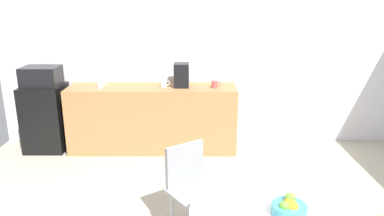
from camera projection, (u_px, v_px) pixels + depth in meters
wall_back at (208, 54)px, 5.21m from camera, size 6.00×0.10×2.60m
counter_block at (152, 118)px, 5.11m from camera, size 2.29×0.60×0.90m
mini_fridge at (45, 118)px, 5.11m from camera, size 0.54×0.54×0.91m
microwave at (40, 76)px, 4.94m from camera, size 0.48×0.38×0.26m
chair_gray at (190, 180)px, 3.21m from camera, size 0.59×0.59×0.83m
fruit_bowl at (288, 207)px, 2.31m from camera, size 0.22×0.22×0.13m
mug_white at (214, 84)px, 4.91m from camera, size 0.13×0.08×0.09m
mug_green at (163, 83)px, 4.96m from camera, size 0.13×0.08×0.09m
mug_red at (99, 85)px, 4.88m from camera, size 0.13×0.08×0.09m
coffee_maker at (180, 75)px, 4.94m from camera, size 0.20×0.24×0.32m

